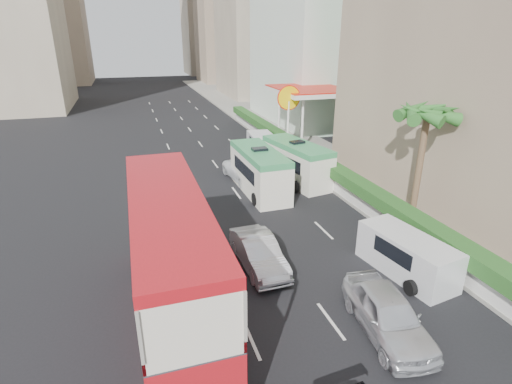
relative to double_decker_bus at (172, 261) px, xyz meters
name	(u,v)px	position (x,y,z in m)	size (l,w,h in m)	color
ground_plane	(317,290)	(6.00, 0.00, -2.53)	(200.00, 200.00, 0.00)	black
double_decker_bus	(172,261)	(0.00, 0.00, 0.00)	(2.50, 11.00, 5.06)	red
car_silver_lane_a	(258,266)	(4.15, 2.52, -2.53)	(1.60, 4.58, 1.51)	silver
car_silver_lane_b	(385,332)	(7.24, -3.13, -2.53)	(1.92, 4.77, 1.62)	silver
van_asset	(247,180)	(7.07, 14.27, -2.53)	(2.39, 5.19, 1.44)	silver
minibus_near	(259,171)	(7.22, 11.77, -1.04)	(2.25, 6.74, 2.99)	silver
minibus_far	(296,162)	(10.51, 13.04, -1.08)	(2.18, 6.54, 2.90)	silver
panel_van_near	(407,255)	(10.39, -0.01, -1.60)	(1.86, 4.65, 1.86)	silver
panel_van_far	(263,147)	(10.14, 19.60, -1.54)	(1.98, 4.95, 1.98)	silver
sidewalk	(291,139)	(15.00, 25.00, -2.44)	(6.00, 120.00, 0.18)	#99968C
kerb_wall	(311,166)	(12.20, 14.00, -1.85)	(0.30, 44.00, 1.00)	silver
hedge	(312,156)	(12.20, 14.00, -1.00)	(1.10, 44.00, 0.70)	#2D6626
palm_tree	(419,170)	(13.80, 4.00, 0.85)	(0.36, 0.36, 6.40)	brown
shell_station	(309,116)	(16.00, 23.00, 0.22)	(6.50, 8.00, 5.50)	silver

